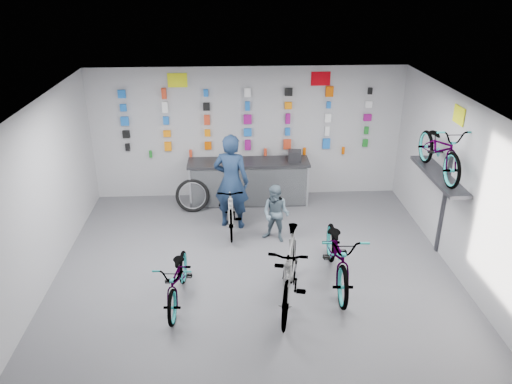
{
  "coord_description": "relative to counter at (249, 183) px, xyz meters",
  "views": [
    {
      "loc": [
        -0.39,
        -6.82,
        4.93
      ],
      "look_at": [
        0.05,
        1.4,
        1.22
      ],
      "focal_mm": 35.0,
      "sensor_mm": 36.0,
      "label": 1
    }
  ],
  "objects": [
    {
      "name": "floor",
      "position": [
        0.0,
        -3.54,
        -0.49
      ],
      "size": [
        8.0,
        8.0,
        0.0
      ],
      "primitive_type": "plane",
      "color": "#4F4F54",
      "rests_on": "ground"
    },
    {
      "name": "bike_right",
      "position": [
        1.38,
        -3.24,
        0.06
      ],
      "size": [
        0.83,
        2.12,
        1.1
      ],
      "primitive_type": "imported",
      "rotation": [
        0.0,
        0.0,
        -0.05
      ],
      "color": "gray",
      "rests_on": "floor"
    },
    {
      "name": "merch_wall",
      "position": [
        -0.04,
        0.39,
        1.29
      ],
      "size": [
        5.57,
        0.08,
        1.57
      ],
      "color": "black",
      "rests_on": "wall_back"
    },
    {
      "name": "bike_service",
      "position": [
        -0.43,
        -1.25,
        0.04
      ],
      "size": [
        0.54,
        1.75,
        1.04
      ],
      "primitive_type": "imported",
      "rotation": [
        0.0,
        0.0,
        0.03
      ],
      "color": "gray",
      "rests_on": "floor"
    },
    {
      "name": "counter",
      "position": [
        0.0,
        0.0,
        0.0
      ],
      "size": [
        2.7,
        0.66,
        1.0
      ],
      "color": "black",
      "rests_on": "floor"
    },
    {
      "name": "register",
      "position": [
        1.03,
        0.01,
        0.62
      ],
      "size": [
        0.32,
        0.33,
        0.22
      ],
      "primitive_type": "cube",
      "rotation": [
        0.0,
        0.0,
        -0.13
      ],
      "color": "black",
      "rests_on": "counter"
    },
    {
      "name": "wall_right",
      "position": [
        3.5,
        -3.54,
        1.01
      ],
      "size": [
        0.0,
        8.0,
        8.0
      ],
      "primitive_type": "plane",
      "rotation": [
        1.57,
        0.0,
        -1.57
      ],
      "color": "#BBBBBD",
      "rests_on": "floor"
    },
    {
      "name": "bike_center",
      "position": [
        0.49,
        -3.8,
        0.13
      ],
      "size": [
        0.98,
        2.12,
        1.23
      ],
      "primitive_type": "imported",
      "rotation": [
        0.0,
        0.0,
        -0.21
      ],
      "color": "gray",
      "rests_on": "floor"
    },
    {
      "name": "wall_bracket",
      "position": [
        3.33,
        -2.34,
        0.98
      ],
      "size": [
        0.39,
        1.9,
        2.0
      ],
      "color": "#333338",
      "rests_on": "wall_right"
    },
    {
      "name": "spare_wheel",
      "position": [
        -1.25,
        -0.37,
        -0.13
      ],
      "size": [
        0.75,
        0.26,
        0.74
      ],
      "rotation": [
        0.0,
        0.0,
        0.02
      ],
      "color": "black",
      "rests_on": "floor"
    },
    {
      "name": "sign_side",
      "position": [
        3.48,
        -2.34,
        2.16
      ],
      "size": [
        0.02,
        0.4,
        0.3
      ],
      "primitive_type": "cube",
      "color": "#F1F915",
      "rests_on": "wall_right"
    },
    {
      "name": "clerk",
      "position": [
        -0.39,
        -1.11,
        0.51
      ],
      "size": [
        0.83,
        0.65,
        1.99
      ],
      "primitive_type": "imported",
      "rotation": [
        0.0,
        0.0,
        2.87
      ],
      "color": "#162845",
      "rests_on": "floor"
    },
    {
      "name": "wall_left",
      "position": [
        -3.5,
        -3.54,
        1.01
      ],
      "size": [
        0.0,
        8.0,
        8.0
      ],
      "primitive_type": "plane",
      "rotation": [
        1.57,
        0.0,
        1.57
      ],
      "color": "#BBBBBD",
      "rests_on": "floor"
    },
    {
      "name": "customer",
      "position": [
        0.46,
        -1.78,
        0.09
      ],
      "size": [
        0.7,
        0.65,
        1.16
      ],
      "primitive_type": "imported",
      "rotation": [
        0.0,
        0.0,
        -0.48
      ],
      "color": "slate",
      "rests_on": "floor"
    },
    {
      "name": "wall_back",
      "position": [
        0.0,
        0.46,
        1.01
      ],
      "size": [
        7.0,
        0.0,
        7.0
      ],
      "primitive_type": "plane",
      "rotation": [
        1.57,
        0.0,
        0.0
      ],
      "color": "#BBBBBD",
      "rests_on": "floor"
    },
    {
      "name": "bike_wall",
      "position": [
        3.25,
        -2.34,
        1.57
      ],
      "size": [
        0.63,
        1.8,
        0.95
      ],
      "primitive_type": "imported",
      "color": "gray",
      "rests_on": "wall_bracket"
    },
    {
      "name": "bike_left",
      "position": [
        -1.27,
        -3.66,
        -0.05
      ],
      "size": [
        0.69,
        1.7,
        0.88
      ],
      "primitive_type": "imported",
      "rotation": [
        0.0,
        0.0,
        -0.06
      ],
      "color": "gray",
      "rests_on": "floor"
    },
    {
      "name": "sign_left",
      "position": [
        -1.5,
        0.44,
        2.23
      ],
      "size": [
        0.42,
        0.02,
        0.3
      ],
      "primitive_type": "cube",
      "color": "#F1F915",
      "rests_on": "wall_back"
    },
    {
      "name": "sign_right",
      "position": [
        1.6,
        0.44,
        2.23
      ],
      "size": [
        0.42,
        0.02,
        0.3
      ],
      "primitive_type": "cube",
      "color": "#C5020E",
      "rests_on": "wall_back"
    },
    {
      "name": "ceiling",
      "position": [
        0.0,
        -3.54,
        2.51
      ],
      "size": [
        8.0,
        8.0,
        0.0
      ],
      "primitive_type": "plane",
      "rotation": [
        3.14,
        0.0,
        0.0
      ],
      "color": "white",
      "rests_on": "wall_back"
    }
  ]
}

